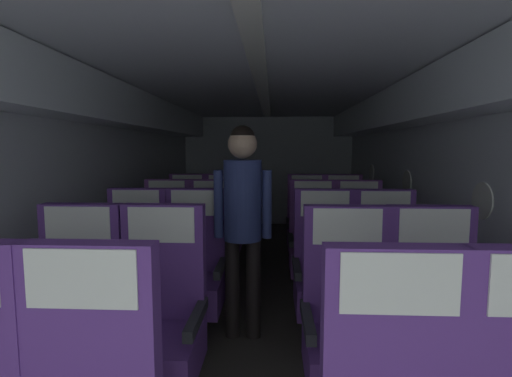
# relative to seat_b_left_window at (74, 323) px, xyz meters

# --- Properties ---
(ground) EXTENTS (3.42, 7.84, 0.02)m
(ground) POSITION_rel_seat_b_left_window_xyz_m (0.99, 1.47, -0.48)
(ground) COLOR #3D3833
(fuselage_shell) EXTENTS (3.30, 7.49, 2.09)m
(fuselage_shell) POSITION_rel_seat_b_left_window_xyz_m (0.99, 1.71, 1.05)
(fuselage_shell) COLOR silver
(fuselage_shell) RESTS_ON ground
(seat_b_left_window) EXTENTS (0.50, 0.50, 1.12)m
(seat_b_left_window) POSITION_rel_seat_b_left_window_xyz_m (0.00, 0.00, 0.00)
(seat_b_left_window) COLOR #38383D
(seat_b_left_window) RESTS_ON ground
(seat_b_left_aisle) EXTENTS (0.50, 0.50, 1.12)m
(seat_b_left_aisle) POSITION_rel_seat_b_left_window_xyz_m (0.48, 0.00, 0.00)
(seat_b_left_aisle) COLOR #38383D
(seat_b_left_aisle) RESTS_ON ground
(seat_b_right_aisle) EXTENTS (0.50, 0.50, 1.12)m
(seat_b_right_aisle) POSITION_rel_seat_b_left_window_xyz_m (1.98, 0.02, 0.00)
(seat_b_right_aisle) COLOR #38383D
(seat_b_right_aisle) RESTS_ON ground
(seat_b_right_window) EXTENTS (0.50, 0.50, 1.12)m
(seat_b_right_window) POSITION_rel_seat_b_left_window_xyz_m (1.51, 0.00, 0.00)
(seat_b_right_window) COLOR #38383D
(seat_b_right_window) RESTS_ON ground
(seat_c_left_window) EXTENTS (0.50, 0.50, 1.12)m
(seat_c_left_window) POSITION_rel_seat_b_left_window_xyz_m (0.01, 0.86, 0.00)
(seat_c_left_window) COLOR #38383D
(seat_c_left_window) RESTS_ON ground
(seat_c_left_aisle) EXTENTS (0.50, 0.50, 1.12)m
(seat_c_left_aisle) POSITION_rel_seat_b_left_window_xyz_m (0.48, 0.87, 0.00)
(seat_c_left_aisle) COLOR #38383D
(seat_c_left_aisle) RESTS_ON ground
(seat_c_right_aisle) EXTENTS (0.50, 0.50, 1.12)m
(seat_c_right_aisle) POSITION_rel_seat_b_left_window_xyz_m (1.96, 0.87, 0.00)
(seat_c_right_aisle) COLOR #38383D
(seat_c_right_aisle) RESTS_ON ground
(seat_c_right_window) EXTENTS (0.50, 0.50, 1.12)m
(seat_c_right_window) POSITION_rel_seat_b_left_window_xyz_m (1.50, 0.88, 0.00)
(seat_c_right_window) COLOR #38383D
(seat_c_right_window) RESTS_ON ground
(seat_d_left_window) EXTENTS (0.50, 0.50, 1.12)m
(seat_d_left_window) POSITION_rel_seat_b_left_window_xyz_m (0.00, 1.75, 0.00)
(seat_d_left_window) COLOR #38383D
(seat_d_left_window) RESTS_ON ground
(seat_d_left_aisle) EXTENTS (0.50, 0.50, 1.12)m
(seat_d_left_aisle) POSITION_rel_seat_b_left_window_xyz_m (0.47, 1.75, 0.00)
(seat_d_left_aisle) COLOR #38383D
(seat_d_left_aisle) RESTS_ON ground
(seat_d_right_aisle) EXTENTS (0.50, 0.50, 1.12)m
(seat_d_right_aisle) POSITION_rel_seat_b_left_window_xyz_m (1.96, 1.75, 0.00)
(seat_d_right_aisle) COLOR #38383D
(seat_d_right_aisle) RESTS_ON ground
(seat_d_right_window) EXTENTS (0.50, 0.50, 1.12)m
(seat_d_right_window) POSITION_rel_seat_b_left_window_xyz_m (1.50, 1.76, 0.00)
(seat_d_right_window) COLOR #38383D
(seat_d_right_window) RESTS_ON ground
(seat_e_left_window) EXTENTS (0.50, 0.50, 1.12)m
(seat_e_left_window) POSITION_rel_seat_b_left_window_xyz_m (0.01, 2.63, 0.00)
(seat_e_left_window) COLOR #38383D
(seat_e_left_window) RESTS_ON ground
(seat_e_left_aisle) EXTENTS (0.50, 0.50, 1.12)m
(seat_e_left_aisle) POSITION_rel_seat_b_left_window_xyz_m (0.48, 2.62, 0.00)
(seat_e_left_aisle) COLOR #38383D
(seat_e_left_aisle) RESTS_ON ground
(seat_e_right_aisle) EXTENTS (0.50, 0.50, 1.12)m
(seat_e_right_aisle) POSITION_rel_seat_b_left_window_xyz_m (1.96, 2.62, 0.00)
(seat_e_right_aisle) COLOR #38383D
(seat_e_right_aisle) RESTS_ON ground
(seat_e_right_window) EXTENTS (0.50, 0.50, 1.12)m
(seat_e_right_window) POSITION_rel_seat_b_left_window_xyz_m (1.51, 2.61, 0.00)
(seat_e_right_window) COLOR #38383D
(seat_e_right_window) RESTS_ON ground
(flight_attendant) EXTENTS (0.43, 0.28, 1.60)m
(flight_attendant) POSITION_rel_seat_b_left_window_xyz_m (0.87, 0.81, 0.52)
(flight_attendant) COLOR black
(flight_attendant) RESTS_ON ground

